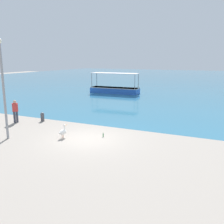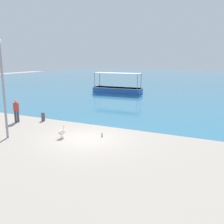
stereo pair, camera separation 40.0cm
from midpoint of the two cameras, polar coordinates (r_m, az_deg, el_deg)
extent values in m
plane|color=gray|center=(14.97, -5.16, -6.14)|extent=(120.00, 120.00, 0.00)
cube|color=teal|center=(60.78, 18.97, 7.10)|extent=(110.00, 90.00, 0.00)
cube|color=blue|center=(34.38, 1.57, 4.99)|extent=(6.79, 2.03, 0.78)
cube|color=silver|center=(34.34, 1.57, 5.57)|extent=(6.83, 2.07, 0.08)
cylinder|color=#99999E|center=(33.93, 7.00, 7.09)|extent=(0.08, 0.08, 1.91)
cylinder|color=#99999E|center=(32.44, 6.18, 6.88)|extent=(0.08, 0.08, 1.91)
cylinder|color=#99999E|center=(36.24, -2.53, 7.49)|extent=(0.08, 0.08, 1.91)
cylinder|color=#99999E|center=(34.85, -3.69, 7.29)|extent=(0.08, 0.08, 1.91)
cube|color=silver|center=(34.17, 1.59, 8.86)|extent=(6.59, 2.12, 0.05)
cylinder|color=#E0997A|center=(15.40, -10.84, -5.36)|extent=(0.03, 0.03, 0.22)
cylinder|color=#E0997A|center=(15.33, -10.56, -5.43)|extent=(0.03, 0.03, 0.22)
ellipsoid|color=white|center=(15.31, -10.66, -4.49)|extent=(0.33, 0.59, 0.32)
ellipsoid|color=white|center=(15.13, -11.31, -4.64)|extent=(0.14, 0.17, 0.10)
cylinder|color=white|center=(15.36, -10.31, -3.55)|extent=(0.07, 0.07, 0.26)
sphere|color=white|center=(15.32, -10.33, -2.96)|extent=(0.11, 0.11, 0.11)
cone|color=#E5933F|center=(15.44, -9.92, -2.87)|extent=(0.09, 0.30, 0.06)
cylinder|color=gray|center=(15.77, -22.86, 4.16)|extent=(0.14, 0.14, 5.51)
cylinder|color=#47474C|center=(19.74, -14.90, -1.24)|extent=(0.27, 0.27, 0.51)
sphere|color=#4C4C51|center=(19.67, -14.95, -0.42)|extent=(0.28, 0.28, 0.28)
cylinder|color=#393D4B|center=(19.92, -20.66, -0.99)|extent=(0.16, 0.16, 0.85)
cylinder|color=#393D4B|center=(19.93, -20.14, -0.95)|extent=(0.16, 0.16, 0.85)
cube|color=#BC3432|center=(19.78, -20.56, 1.10)|extent=(0.43, 0.45, 0.62)
sphere|color=tan|center=(19.71, -20.65, 2.30)|extent=(0.22, 0.22, 0.22)
cylinder|color=#3F7F4C|center=(15.28, -1.54, -5.32)|extent=(0.07, 0.07, 0.20)
cylinder|color=#3F7F4C|center=(15.24, -1.54, -4.84)|extent=(0.03, 0.03, 0.07)
camera|label=1|loc=(0.20, -89.37, 0.14)|focal=40.00mm
camera|label=2|loc=(0.20, 90.63, -0.14)|focal=40.00mm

